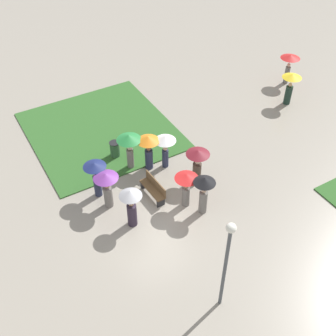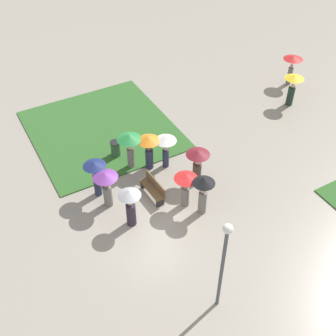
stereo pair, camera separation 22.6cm
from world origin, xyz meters
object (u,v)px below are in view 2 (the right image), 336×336
at_px(crowd_person_maroon, 198,161).
at_px(lone_walker_far_path, 292,63).
at_px(crowd_person_navy, 96,173).
at_px(park_bench, 153,188).
at_px(crowd_person_red, 186,183).
at_px(crowd_person_purple, 106,183).
at_px(crowd_person_green, 130,143).
at_px(crowd_person_black, 203,189).
at_px(lone_walker_mid_plaza, 293,85).
at_px(crowd_person_white, 166,143).
at_px(crowd_person_orange, 149,146).
at_px(crowd_person_grey, 130,202).
at_px(trash_bin, 116,149).
at_px(lamp_post, 224,257).

height_order(crowd_person_maroon, lone_walker_far_path, lone_walker_far_path).
height_order(crowd_person_navy, lone_walker_far_path, crowd_person_navy).
bearing_deg(park_bench, crowd_person_red, 36.18).
bearing_deg(crowd_person_purple, park_bench, 128.35).
distance_m(crowd_person_navy, crowd_person_green, 2.26).
relative_size(crowd_person_red, lone_walker_far_path, 0.96).
bearing_deg(crowd_person_black, lone_walker_mid_plaza, -69.65).
xyz_separation_m(crowd_person_navy, crowd_person_white, (-0.18, 3.52, 0.09)).
bearing_deg(crowd_person_black, crowd_person_orange, 3.05).
bearing_deg(crowd_person_grey, crowd_person_navy, 73.07).
relative_size(trash_bin, lone_walker_far_path, 0.46).
bearing_deg(crowd_person_white, crowd_person_grey, -62.85).
bearing_deg(crowd_person_white, park_bench, -56.72).
relative_size(lamp_post, lone_walker_mid_plaza, 2.22).
bearing_deg(lamp_post, crowd_person_orange, 170.50).
bearing_deg(lone_walker_far_path, crowd_person_grey, 166.04).
bearing_deg(crowd_person_grey, lamp_post, -108.36).
bearing_deg(crowd_person_grey, crowd_person_maroon, -17.55).
height_order(crowd_person_orange, lone_walker_far_path, crowd_person_orange).
distance_m(lamp_post, crowd_person_green, 8.09).
height_order(crowd_person_orange, crowd_person_maroon, crowd_person_orange).
relative_size(crowd_person_grey, crowd_person_green, 1.00).
distance_m(crowd_person_red, lone_walker_mid_plaza, 9.99).
bearing_deg(crowd_person_purple, lone_walker_far_path, 158.22).
bearing_deg(crowd_person_maroon, lone_walker_mid_plaza, 174.73).
xyz_separation_m(park_bench, lone_walker_far_path, (-4.42, 11.67, 0.96)).
xyz_separation_m(park_bench, crowd_person_green, (-2.21, -0.03, 1.01)).
relative_size(trash_bin, crowd_person_green, 0.44).
distance_m(crowd_person_purple, crowd_person_black, 4.03).
relative_size(crowd_person_navy, crowd_person_purple, 1.01).
bearing_deg(lone_walker_far_path, crowd_person_orange, 157.45).
xyz_separation_m(lamp_post, crowd_person_white, (-7.23, 1.98, -1.35)).
bearing_deg(lamp_post, crowd_person_grey, -168.11).
distance_m(crowd_person_white, crowd_person_green, 1.64).
distance_m(crowd_person_navy, lone_walker_far_path, 14.11).
height_order(crowd_person_white, crowd_person_maroon, crowd_person_maroon).
xyz_separation_m(crowd_person_grey, crowd_person_black, (0.87, 2.88, 0.09)).
relative_size(crowd_person_red, crowd_person_green, 0.93).
height_order(park_bench, crowd_person_green, crowd_person_green).
height_order(trash_bin, crowd_person_red, crowd_person_red).
bearing_deg(crowd_person_orange, lone_walker_far_path, -102.60).
height_order(crowd_person_navy, crowd_person_purple, crowd_person_navy).
relative_size(crowd_person_navy, lone_walker_far_path, 1.00).
distance_m(crowd_person_purple, crowd_person_maroon, 4.13).
bearing_deg(crowd_person_orange, lamp_post, 144.25).
xyz_separation_m(crowd_person_orange, crowd_person_white, (0.29, 0.72, 0.05)).
bearing_deg(crowd_person_navy, crowd_person_red, -133.94).
relative_size(crowd_person_green, lone_walker_mid_plaza, 1.02).
height_order(crowd_person_red, lone_walker_mid_plaza, lone_walker_mid_plaza).
relative_size(park_bench, trash_bin, 1.86).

